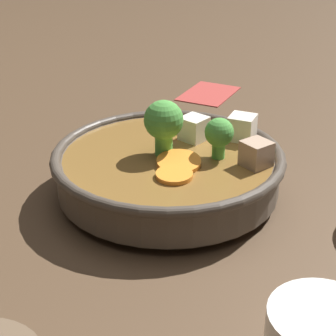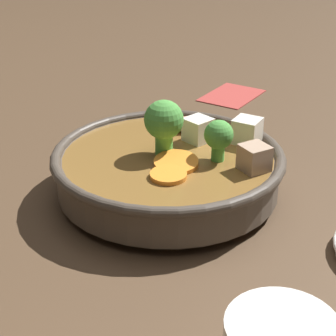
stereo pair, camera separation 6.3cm
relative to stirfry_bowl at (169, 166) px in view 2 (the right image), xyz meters
name	(u,v)px [view 2 (the right image)]	position (x,y,z in m)	size (l,w,h in m)	color
ground_plane	(168,195)	(0.00, 0.00, -0.04)	(3.00, 3.00, 0.00)	#4C3826
stirfry_bowl	(169,166)	(0.00, 0.00, 0.00)	(0.26, 0.26, 0.11)	#51473D
napkin	(232,95)	(-0.35, -0.07, -0.04)	(0.11, 0.08, 0.00)	#A33833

